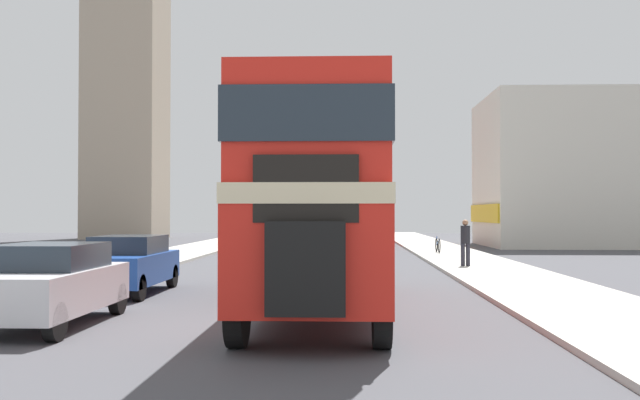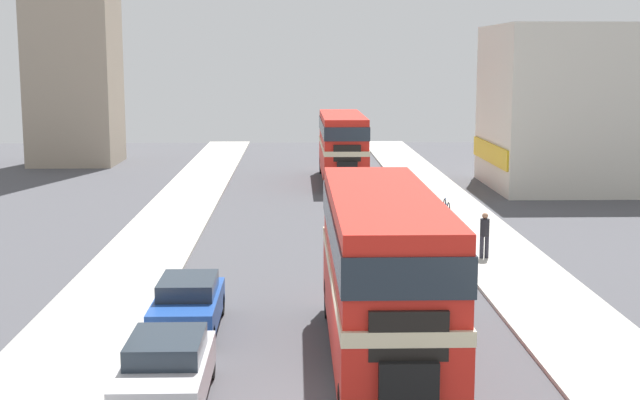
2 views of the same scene
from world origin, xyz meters
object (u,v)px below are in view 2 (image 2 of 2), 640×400
at_px(bus_distant, 342,142).
at_px(car_parked_mid, 188,304).
at_px(pedestrian_walking, 485,232).
at_px(bicycle_on_pavement, 447,208).
at_px(car_parked_near, 166,370).
at_px(double_decker_bus, 382,264).

xyz_separation_m(bus_distant, car_parked_mid, (-5.82, -29.50, -1.71)).
height_order(car_parked_mid, pedestrian_walking, pedestrian_walking).
height_order(bus_distant, pedestrian_walking, bus_distant).
xyz_separation_m(pedestrian_walking, bicycle_on_pavement, (0.13, 9.08, -0.60)).
height_order(bus_distant, car_parked_near, bus_distant).
bearing_deg(bus_distant, car_parked_near, -99.27).
distance_m(double_decker_bus, bicycle_on_pavement, 21.09).
height_order(double_decker_bus, car_parked_mid, double_decker_bus).
height_order(car_parked_near, car_parked_mid, car_parked_near).
height_order(double_decker_bus, pedestrian_walking, double_decker_bus).
bearing_deg(car_parked_near, bicycle_on_pavement, 66.20).
bearing_deg(car_parked_mid, double_decker_bus, -30.55).
distance_m(bus_distant, car_parked_near, 35.27).
relative_size(bus_distant, car_parked_near, 2.61).
bearing_deg(car_parked_near, bus_distant, 80.73).
bearing_deg(pedestrian_walking, bus_distant, 101.14).
bearing_deg(bus_distant, car_parked_mid, -101.17).
height_order(bus_distant, bicycle_on_pavement, bus_distant).
bearing_deg(bicycle_on_pavement, bus_distant, 109.55).
distance_m(double_decker_bus, bus_distant, 32.51).
bearing_deg(bicycle_on_pavement, car_parked_mid, -120.26).
relative_size(bus_distant, pedestrian_walking, 6.16).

